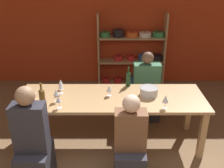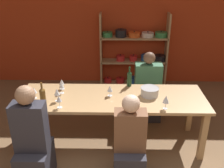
{
  "view_description": "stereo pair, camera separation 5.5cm",
  "coord_description": "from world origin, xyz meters",
  "px_view_note": "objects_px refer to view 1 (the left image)",
  "views": [
    {
      "loc": [
        -0.05,
        -1.7,
        2.45
      ],
      "look_at": [
        -0.06,
        1.63,
        0.92
      ],
      "focal_mm": 42.0,
      "sensor_mm": 36.0,
      "label": 1
    },
    {
      "loc": [
        0.0,
        -1.7,
        2.45
      ],
      "look_at": [
        -0.06,
        1.63,
        0.92
      ],
      "focal_mm": 42.0,
      "sensor_mm": 36.0,
      "label": 2
    }
  ],
  "objects_px": {
    "wine_glass_red_d": "(28,89)",
    "person_far_a": "(146,93)",
    "shelf_unit": "(134,56)",
    "wine_glass_empty_b": "(61,86)",
    "mixing_bowl": "(150,91)",
    "wine_glass_white_b": "(61,83)",
    "wine_glass_red_b": "(110,89)",
    "person_near_a": "(130,149)",
    "wine_glass_white_c": "(57,93)",
    "person_near_b": "(34,149)",
    "wine_glass_white_a": "(166,99)",
    "wine_glass_empty_a": "(133,97)",
    "wine_glass_red_c": "(34,91)",
    "dining_table": "(112,102)",
    "wine_bottle_green": "(129,78)",
    "wine_bottle_dark": "(43,97)",
    "wine_glass_red_a": "(59,100)"
  },
  "relations": [
    {
      "from": "wine_glass_empty_a",
      "to": "person_far_a",
      "type": "bearing_deg",
      "value": 72.53
    },
    {
      "from": "wine_bottle_dark",
      "to": "wine_glass_white_b",
      "type": "xyz_separation_m",
      "value": [
        0.14,
        0.51,
        -0.03
      ]
    },
    {
      "from": "dining_table",
      "to": "wine_glass_empty_a",
      "type": "relative_size",
      "value": 16.99
    },
    {
      "from": "mixing_bowl",
      "to": "wine_glass_empty_a",
      "type": "height_order",
      "value": "wine_glass_empty_a"
    },
    {
      "from": "wine_glass_white_b",
      "to": "person_near_b",
      "type": "height_order",
      "value": "person_near_b"
    },
    {
      "from": "wine_glass_white_b",
      "to": "wine_glass_red_b",
      "type": "distance_m",
      "value": 0.74
    },
    {
      "from": "wine_glass_white_c",
      "to": "wine_glass_red_c",
      "type": "height_order",
      "value": "wine_glass_white_c"
    },
    {
      "from": "wine_bottle_dark",
      "to": "wine_glass_empty_b",
      "type": "xyz_separation_m",
      "value": [
        0.17,
        0.38,
        -0.01
      ]
    },
    {
      "from": "wine_glass_white_c",
      "to": "wine_glass_red_d",
      "type": "bearing_deg",
      "value": 162.93
    },
    {
      "from": "shelf_unit",
      "to": "wine_glass_empty_b",
      "type": "height_order",
      "value": "shelf_unit"
    },
    {
      "from": "wine_glass_empty_a",
      "to": "person_far_a",
      "type": "distance_m",
      "value": 1.15
    },
    {
      "from": "wine_glass_red_b",
      "to": "person_near_b",
      "type": "distance_m",
      "value": 1.25
    },
    {
      "from": "mixing_bowl",
      "to": "wine_glass_white_b",
      "type": "height_order",
      "value": "wine_glass_white_b"
    },
    {
      "from": "wine_glass_red_d",
      "to": "person_near_a",
      "type": "xyz_separation_m",
      "value": [
        1.38,
        -0.72,
        -0.45
      ]
    },
    {
      "from": "wine_glass_red_b",
      "to": "wine_glass_empty_b",
      "type": "height_order",
      "value": "wine_glass_empty_b"
    },
    {
      "from": "wine_bottle_green",
      "to": "person_near_a",
      "type": "distance_m",
      "value": 1.18
    },
    {
      "from": "mixing_bowl",
      "to": "person_near_a",
      "type": "xyz_separation_m",
      "value": [
        -0.3,
        -0.77,
        -0.4
      ]
    },
    {
      "from": "wine_glass_red_d",
      "to": "person_far_a",
      "type": "relative_size",
      "value": 0.14
    },
    {
      "from": "dining_table",
      "to": "wine_glass_red_a",
      "type": "distance_m",
      "value": 0.77
    },
    {
      "from": "wine_glass_red_c",
      "to": "wine_glass_red_d",
      "type": "distance_m",
      "value": 0.11
    },
    {
      "from": "mixing_bowl",
      "to": "wine_glass_empty_a",
      "type": "bearing_deg",
      "value": -134.35
    },
    {
      "from": "wine_glass_empty_a",
      "to": "wine_glass_white_a",
      "type": "bearing_deg",
      "value": -14.77
    },
    {
      "from": "shelf_unit",
      "to": "person_far_a",
      "type": "height_order",
      "value": "shelf_unit"
    },
    {
      "from": "person_near_a",
      "to": "wine_glass_white_c",
      "type": "bearing_deg",
      "value": 148.53
    },
    {
      "from": "wine_glass_white_b",
      "to": "wine_glass_red_d",
      "type": "xyz_separation_m",
      "value": [
        -0.42,
        -0.24,
        0.01
      ]
    },
    {
      "from": "wine_glass_white_a",
      "to": "wine_glass_white_b",
      "type": "xyz_separation_m",
      "value": [
        -1.43,
        0.55,
        -0.02
      ]
    },
    {
      "from": "wine_glass_red_a",
      "to": "wine_glass_empty_a",
      "type": "distance_m",
      "value": 0.95
    },
    {
      "from": "mixing_bowl",
      "to": "person_far_a",
      "type": "relative_size",
      "value": 0.22
    },
    {
      "from": "person_near_b",
      "to": "wine_glass_white_a",
      "type": "bearing_deg",
      "value": 15.78
    },
    {
      "from": "wine_glass_empty_a",
      "to": "wine_glass_red_b",
      "type": "bearing_deg",
      "value": 141.71
    },
    {
      "from": "wine_glass_white_c",
      "to": "person_near_b",
      "type": "height_order",
      "value": "person_near_b"
    },
    {
      "from": "shelf_unit",
      "to": "mixing_bowl",
      "type": "height_order",
      "value": "shelf_unit"
    },
    {
      "from": "wine_glass_red_d",
      "to": "dining_table",
      "type": "bearing_deg",
      "value": 0.1
    },
    {
      "from": "dining_table",
      "to": "wine_glass_white_c",
      "type": "distance_m",
      "value": 0.77
    },
    {
      "from": "dining_table",
      "to": "person_near_b",
      "type": "bearing_deg",
      "value": -139.97
    },
    {
      "from": "wine_glass_white_a",
      "to": "person_near_a",
      "type": "distance_m",
      "value": 0.77
    },
    {
      "from": "shelf_unit",
      "to": "person_far_a",
      "type": "relative_size",
      "value": 1.34
    },
    {
      "from": "wine_glass_empty_a",
      "to": "person_near_b",
      "type": "relative_size",
      "value": 0.12
    },
    {
      "from": "wine_bottle_dark",
      "to": "wine_glass_red_d",
      "type": "distance_m",
      "value": 0.39
    },
    {
      "from": "mixing_bowl",
      "to": "wine_bottle_green",
      "type": "relative_size",
      "value": 0.85
    },
    {
      "from": "wine_bottle_green",
      "to": "wine_glass_white_c",
      "type": "distance_m",
      "value": 1.1
    },
    {
      "from": "wine_glass_white_a",
      "to": "person_near_a",
      "type": "xyz_separation_m",
      "value": [
        -0.46,
        -0.4,
        -0.47
      ]
    },
    {
      "from": "shelf_unit",
      "to": "wine_glass_empty_b",
      "type": "bearing_deg",
      "value": -120.58
    },
    {
      "from": "mixing_bowl",
      "to": "wine_glass_white_a",
      "type": "xyz_separation_m",
      "value": [
        0.16,
        -0.37,
        0.07
      ]
    },
    {
      "from": "wine_glass_white_c",
      "to": "person_far_a",
      "type": "xyz_separation_m",
      "value": [
        1.32,
        0.93,
        -0.48
      ]
    },
    {
      "from": "wine_glass_red_d",
      "to": "wine_glass_empty_b",
      "type": "bearing_deg",
      "value": 13.06
    },
    {
      "from": "person_near_a",
      "to": "wine_bottle_green",
      "type": "bearing_deg",
      "value": 88.37
    },
    {
      "from": "wine_glass_white_c",
      "to": "person_near_a",
      "type": "bearing_deg",
      "value": -31.47
    },
    {
      "from": "shelf_unit",
      "to": "wine_glass_red_b",
      "type": "bearing_deg",
      "value": -103.48
    },
    {
      "from": "wine_bottle_dark",
      "to": "wine_glass_white_b",
      "type": "relative_size",
      "value": 2.09
    }
  ]
}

